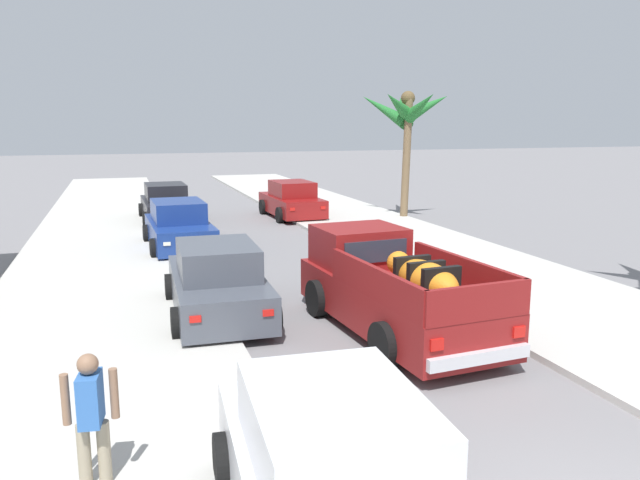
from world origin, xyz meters
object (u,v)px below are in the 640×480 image
object	(u,v)px
pickup_truck	(392,289)
car_right_far	(179,227)
car_left_near	(292,201)
palm_tree_left_fore	(406,114)
pedestrian	(91,415)
car_right_mid	(166,204)
car_left_mid	(218,283)

from	to	relation	value
pickup_truck	car_right_far	xyz separation A→B (m)	(-3.12, 9.19, -0.10)
car_left_near	palm_tree_left_fore	world-z (taller)	palm_tree_left_fore
pedestrian	car_left_near	bearing A→B (deg)	68.38
palm_tree_left_fore	car_left_near	bearing A→B (deg)	156.78
car_right_mid	pedestrian	distance (m)	18.99
pickup_truck	car_left_mid	xyz separation A→B (m)	(-3.03, 1.91, -0.10)
car_right_mid	car_right_far	world-z (taller)	same
pickup_truck	car_right_far	bearing A→B (deg)	108.73
pickup_truck	pedestrian	world-z (taller)	pickup_truck
car_right_mid	car_left_mid	bearing A→B (deg)	-89.84
palm_tree_left_fore	pickup_truck	bearing A→B (deg)	-116.61
car_left_near	car_left_mid	world-z (taller)	same
pickup_truck	car_right_far	world-z (taller)	pickup_truck
pickup_truck	car_left_mid	distance (m)	3.58
car_right_far	palm_tree_left_fore	world-z (taller)	palm_tree_left_fore
pickup_truck	car_right_mid	bearing A→B (deg)	101.61
pickup_truck	palm_tree_left_fore	world-z (taller)	palm_tree_left_fore
car_left_near	car_right_far	size ratio (longest dim) A/B	1.00
car_right_mid	palm_tree_left_fore	bearing A→B (deg)	-13.23
car_right_mid	car_right_far	bearing A→B (deg)	-90.45
pickup_truck	pedestrian	xyz separation A→B (m)	(-5.26, -3.92, 0.10)
pedestrian	palm_tree_left_fore	bearing A→B (deg)	55.03
pedestrian	pickup_truck	bearing A→B (deg)	36.67
pickup_truck	car_left_mid	world-z (taller)	pickup_truck
pickup_truck	palm_tree_left_fore	xyz separation A→B (m)	(6.37, 12.72, 3.48)
pickup_truck	car_left_near	size ratio (longest dim) A/B	1.24
pickup_truck	car_right_far	distance (m)	9.70
pickup_truck	car_right_mid	world-z (taller)	pickup_truck
car_left_mid	car_right_far	world-z (taller)	same
pickup_truck	car_right_mid	distance (m)	15.25
car_right_mid	pedestrian	bearing A→B (deg)	-96.63
car_left_mid	car_right_far	xyz separation A→B (m)	(-0.08, 7.28, 0.00)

